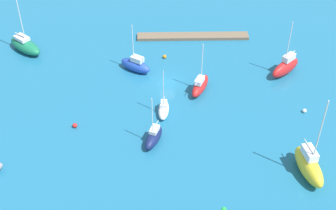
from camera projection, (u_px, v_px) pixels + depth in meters
water at (167, 83)px, 79.20m from camera, size 160.00×160.00×0.00m
pier_dock at (193, 36)px, 90.28m from camera, size 21.21×2.33×0.58m
sailboat_red_west_end at (286, 67)px, 80.28m from camera, size 6.28×5.87×10.19m
sailboat_white_near_pier at (164, 109)px, 72.58m from camera, size 1.98×4.70×8.15m
sailboat_blue_along_channel at (136, 65)px, 81.20m from camera, size 6.01×4.94×8.87m
sailboat_green_far_north at (25, 45)px, 85.92m from camera, size 7.64×7.14×14.04m
sailboat_yellow_east_end at (309, 165)px, 62.28m from camera, size 3.64×7.54×12.90m
sailboat_navy_inner_mooring at (154, 137)px, 67.43m from camera, size 3.46×5.31×8.25m
sailboat_red_lone_south at (200, 85)px, 76.69m from camera, size 4.07×6.18×8.84m
mooring_buoy_orange at (165, 57)px, 84.75m from camera, size 0.66×0.66×0.66m
mooring_buoy_red at (75, 125)px, 70.31m from camera, size 0.73×0.73×0.73m
mooring_buoy_white at (304, 111)px, 73.01m from camera, size 0.66×0.66×0.66m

